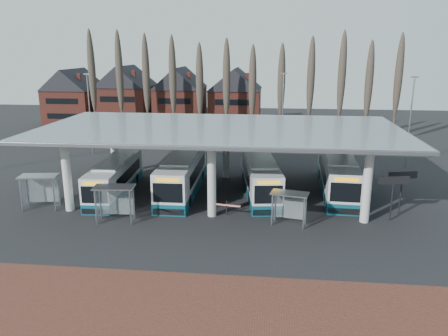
# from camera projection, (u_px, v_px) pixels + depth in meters

# --- Properties ---
(ground) EXTENTS (140.00, 140.00, 0.00)m
(ground) POSITION_uv_depth(u_px,v_px,m) (208.00, 228.00, 32.96)
(ground) COLOR black
(ground) RESTS_ON ground
(brick_strip) EXTENTS (70.00, 10.00, 0.03)m
(brick_strip) POSITION_uv_depth(u_px,v_px,m) (173.00, 323.00, 21.44)
(brick_strip) COLOR brown
(brick_strip) RESTS_ON ground
(station_canopy) EXTENTS (32.00, 16.00, 6.34)m
(station_canopy) POSITION_uv_depth(u_px,v_px,m) (220.00, 134.00, 39.13)
(station_canopy) COLOR #B9B9B4
(station_canopy) RESTS_ON ground
(poplar_row) EXTENTS (45.10, 1.10, 14.50)m
(poplar_row) POSITION_uv_depth(u_px,v_px,m) (240.00, 80.00, 62.29)
(poplar_row) COLOR #473D33
(poplar_row) RESTS_ON ground
(townhouse_row) EXTENTS (36.80, 10.30, 12.25)m
(townhouse_row) POSITION_uv_depth(u_px,v_px,m) (153.00, 92.00, 75.22)
(townhouse_row) COLOR maroon
(townhouse_row) RESTS_ON ground
(lamp_post_a) EXTENTS (0.80, 0.16, 10.17)m
(lamp_post_a) POSITION_uv_depth(u_px,v_px,m) (90.00, 113.00, 54.51)
(lamp_post_a) COLOR slate
(lamp_post_a) RESTS_ON ground
(lamp_post_b) EXTENTS (0.80, 0.16, 10.17)m
(lamp_post_b) POSITION_uv_depth(u_px,v_px,m) (282.00, 111.00, 55.87)
(lamp_post_b) COLOR slate
(lamp_post_b) RESTS_ON ground
(lamp_post_c) EXTENTS (0.80, 0.16, 10.17)m
(lamp_post_c) POSITION_uv_depth(u_px,v_px,m) (410.00, 121.00, 48.67)
(lamp_post_c) COLOR slate
(lamp_post_c) RESTS_ON ground
(bus_0) EXTENTS (3.11, 11.57, 3.18)m
(bus_0) POSITION_uv_depth(u_px,v_px,m) (115.00, 178.00, 40.57)
(bus_0) COLOR silver
(bus_0) RESTS_ON ground
(bus_1) EXTENTS (2.95, 12.96, 3.59)m
(bus_1) POSITION_uv_depth(u_px,v_px,m) (183.00, 174.00, 41.01)
(bus_1) COLOR silver
(bus_1) RESTS_ON ground
(bus_2) EXTENTS (4.25, 12.41, 3.38)m
(bus_2) POSITION_uv_depth(u_px,v_px,m) (260.00, 176.00, 40.63)
(bus_2) COLOR silver
(bus_2) RESTS_ON ground
(bus_3) EXTENTS (3.29, 12.98, 3.58)m
(bus_3) POSITION_uv_depth(u_px,v_px,m) (337.00, 174.00, 41.08)
(bus_3) COLOR silver
(bus_3) RESTS_ON ground
(shelter_0) EXTENTS (3.30, 1.99, 2.89)m
(shelter_0) POSITION_uv_depth(u_px,v_px,m) (40.00, 184.00, 36.60)
(shelter_0) COLOR gray
(shelter_0) RESTS_ON ground
(shelter_1) EXTENTS (3.22, 1.83, 2.87)m
(shelter_1) POSITION_uv_depth(u_px,v_px,m) (115.00, 195.00, 33.80)
(shelter_1) COLOR gray
(shelter_1) RESTS_ON ground
(shelter_2) EXTENTS (3.02, 1.96, 2.58)m
(shelter_2) POSITION_uv_depth(u_px,v_px,m) (290.00, 201.00, 33.19)
(shelter_2) COLOR gray
(shelter_2) RESTS_ON ground
(info_sign_0) EXTENTS (2.41, 0.42, 3.60)m
(info_sign_0) POSITION_uv_depth(u_px,v_px,m) (393.00, 184.00, 33.62)
(info_sign_0) COLOR black
(info_sign_0) RESTS_ON ground
(info_sign_1) EXTENTS (2.38, 0.74, 3.61)m
(info_sign_1) POSITION_uv_depth(u_px,v_px,m) (402.00, 178.00, 34.94)
(info_sign_1) COLOR black
(info_sign_1) RESTS_ON ground
(barrier) EXTENTS (2.37, 0.84, 1.19)m
(barrier) POSITION_uv_depth(u_px,v_px,m) (226.00, 206.00, 34.92)
(barrier) COLOR black
(barrier) RESTS_ON ground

